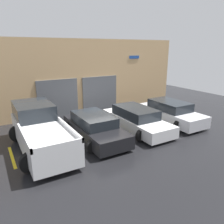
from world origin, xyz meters
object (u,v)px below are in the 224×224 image
object	(u,v)px
sedan_white	(136,119)
sedan_side	(94,127)
pickup_truck	(40,130)
van_right	(170,112)

from	to	relation	value
sedan_white	sedan_side	bearing A→B (deg)	-179.89
sedan_white	sedan_side	world-z (taller)	same
pickup_truck	sedan_white	bearing A→B (deg)	-2.96
pickup_truck	sedan_side	bearing A→B (deg)	-6.02
sedan_white	sedan_side	distance (m)	2.61
pickup_truck	van_right	bearing A→B (deg)	-2.01
pickup_truck	van_right	xyz separation A→B (m)	(7.83, -0.28, -0.26)
van_right	pickup_truck	bearing A→B (deg)	177.99
pickup_truck	sedan_side	xyz separation A→B (m)	(2.61, -0.28, -0.28)
sedan_side	van_right	xyz separation A→B (m)	(5.22, 0.00, 0.02)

